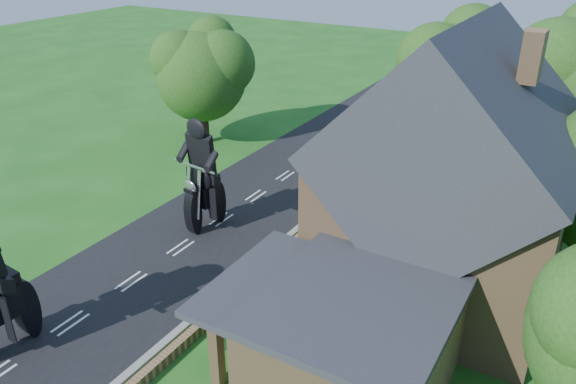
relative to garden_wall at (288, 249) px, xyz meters
The scene contains 16 objects.
ground 6.60m from the garden_wall, 130.70° to the right, with size 120.00×120.00×0.00m, color #1D5A19.
road 6.60m from the garden_wall, 130.70° to the right, with size 7.00×80.00×0.02m, color black.
kerb 5.04m from the garden_wall, 97.41° to the right, with size 0.30×80.00×0.12m, color gray.
garden_wall is the anchor object (origin of this frame).
house 7.52m from the garden_wall, ahead, with size 9.54×8.64×10.24m.
annex 8.19m from the garden_wall, 46.16° to the right, with size 7.05×5.94×3.44m.
tree_behind_left 13.88m from the garden_wall, 72.34° to the left, with size 6.94×6.40×9.16m.
tree_far_road 15.13m from the garden_wall, 140.77° to the left, with size 6.08×5.60×7.84m.
shrub_a 6.09m from the garden_wall, 80.54° to the right, with size 0.90×0.90×1.10m, color #113818.
shrub_b 3.66m from the garden_wall, 74.05° to the right, with size 0.90×0.90×1.10m, color #113818.
shrub_c 1.46m from the garden_wall, 45.00° to the right, with size 0.90×0.90×1.10m, color #113818.
shrub_d 4.14m from the garden_wall, 75.96° to the left, with size 0.90×0.90×1.10m, color #113818.
shrub_e 6.59m from the garden_wall, 81.25° to the left, with size 0.90×0.90×1.10m, color #113818.
shrub_f 9.06m from the garden_wall, 83.66° to the left, with size 0.90×0.90×1.10m, color #113818.
motorcycle_lead 11.12m from the garden_wall, 117.13° to the right, with size 0.47×1.88×1.75m, color black, non-canonical shape.
motorcycle_follow 4.51m from the garden_wall, behind, with size 0.44×1.73×1.61m, color black, non-canonical shape.
Camera 1 is at (14.85, -12.82, 12.95)m, focal length 35.00 mm.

